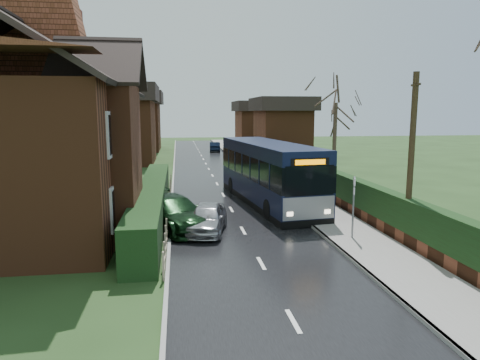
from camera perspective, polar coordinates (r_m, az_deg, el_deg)
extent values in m
plane|color=#2D4C20|center=(16.29, 1.47, -8.72)|extent=(140.00, 140.00, 0.00)
cube|color=black|center=(25.90, -2.27, -2.00)|extent=(6.00, 100.00, 0.02)
cube|color=slate|center=(26.66, 6.86, -1.61)|extent=(2.50, 100.00, 0.14)
cube|color=gray|center=(26.37, 4.34, -1.68)|extent=(0.12, 100.00, 0.14)
cube|color=gray|center=(25.76, -9.03, -2.07)|extent=(0.12, 100.00, 0.10)
cube|color=black|center=(20.75, -11.59, -2.73)|extent=(1.20, 16.00, 1.60)
cube|color=brown|center=(27.06, 10.04, -1.03)|extent=(0.30, 50.00, 0.60)
cube|color=black|center=(26.92, 10.09, 0.86)|extent=(0.60, 50.00, 1.20)
cube|color=brown|center=(21.35, -25.59, 2.87)|extent=(8.00, 14.00, 6.00)
cube|color=brown|center=(17.63, -17.56, 2.21)|extent=(2.50, 4.00, 6.00)
cube|color=brown|center=(25.23, -21.52, 18.10)|extent=(0.90, 1.40, 2.20)
cube|color=silver|center=(15.82, -16.50, -3.63)|extent=(0.08, 1.20, 1.60)
cube|color=black|center=(15.82, -16.39, -3.62)|extent=(0.03, 0.95, 1.35)
cube|color=silver|center=(15.48, -16.93, 5.81)|extent=(0.08, 1.20, 1.60)
cube|color=black|center=(15.47, -16.82, 5.82)|extent=(0.03, 0.95, 1.35)
cube|color=silver|center=(19.71, -14.88, -1.10)|extent=(0.08, 1.20, 1.60)
cube|color=black|center=(19.71, -14.79, -1.10)|extent=(0.03, 0.95, 1.35)
cube|color=silver|center=(19.44, -15.19, 6.47)|extent=(0.08, 1.20, 1.60)
cube|color=black|center=(19.43, -15.10, 6.47)|extent=(0.03, 0.95, 1.35)
cube|color=silver|center=(23.64, -13.79, 0.59)|extent=(0.08, 1.20, 1.60)
cube|color=black|center=(23.64, -13.72, 0.59)|extent=(0.03, 0.95, 1.35)
cube|color=silver|center=(23.41, -14.03, 6.90)|extent=(0.08, 1.20, 1.60)
cube|color=black|center=(23.41, -13.96, 6.90)|extent=(0.03, 0.95, 1.35)
cube|color=silver|center=(26.11, -13.28, 1.39)|extent=(0.08, 1.20, 1.60)
cube|color=black|center=(26.10, -13.21, 1.39)|extent=(0.03, 0.95, 1.35)
cube|color=silver|center=(25.90, -13.49, 7.10)|extent=(0.08, 1.20, 1.60)
cube|color=black|center=(25.90, -13.42, 7.10)|extent=(0.03, 0.95, 1.35)
cube|color=black|center=(23.56, 3.71, -0.88)|extent=(3.78, 11.17, 1.13)
cube|color=black|center=(23.39, 3.74, 1.94)|extent=(3.80, 11.17, 1.19)
cube|color=black|center=(23.30, 3.76, 4.19)|extent=(3.78, 11.17, 0.66)
cube|color=black|center=(23.70, 3.69, -2.64)|extent=(3.78, 11.17, 0.35)
cube|color=gray|center=(18.62, 9.11, -3.70)|extent=(2.39, 0.41, 1.00)
cube|color=black|center=(18.37, 9.24, -0.09)|extent=(2.23, 0.35, 1.29)
cube|color=black|center=(18.26, 9.31, 2.38)|extent=(1.74, 0.29, 0.35)
cube|color=#FF8C00|center=(18.22, 9.36, 2.36)|extent=(1.36, 0.20, 0.22)
cube|color=black|center=(18.77, 9.07, -5.73)|extent=(2.44, 0.43, 0.30)
cube|color=#FFF2CC|center=(18.27, 6.68, -4.53)|extent=(0.28, 0.08, 0.18)
cube|color=#FFF2CC|center=(18.98, 11.58, -4.15)|extent=(0.28, 0.08, 0.18)
cylinder|color=black|center=(20.04, 3.89, -3.92)|extent=(0.39, 0.98, 0.96)
cylinder|color=black|center=(20.87, 9.74, -3.51)|extent=(0.39, 0.98, 0.96)
cylinder|color=black|center=(26.64, -1.03, -0.66)|extent=(0.39, 0.98, 0.96)
cylinder|color=black|center=(27.26, 3.56, -0.45)|extent=(0.39, 0.98, 0.96)
imported|color=#BAB9BE|center=(17.91, -4.39, -5.07)|extent=(2.15, 3.79, 1.22)
imported|color=black|center=(18.62, -8.87, -4.30)|extent=(3.90, 5.23, 1.41)
imported|color=black|center=(54.58, -3.37, 4.45)|extent=(1.54, 3.75, 1.21)
cylinder|color=slate|center=(17.08, 14.86, -3.77)|extent=(0.07, 0.07, 2.54)
cube|color=white|center=(16.88, 15.01, -0.17)|extent=(0.17, 0.38, 0.29)
cube|color=white|center=(16.94, 14.96, -1.38)|extent=(0.15, 0.34, 0.25)
cylinder|color=#2D2214|center=(16.87, 21.83, 2.36)|extent=(0.22, 0.22, 6.39)
cube|color=#2D2214|center=(16.80, 22.39, 11.68)|extent=(0.23, 0.82, 0.07)
cylinder|color=#3C2C23|center=(32.96, 12.48, 5.12)|extent=(0.30, 0.30, 5.66)
cylinder|color=#382A21|center=(31.79, -23.95, 5.15)|extent=(0.30, 0.30, 6.47)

